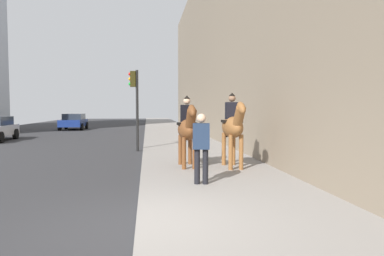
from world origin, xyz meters
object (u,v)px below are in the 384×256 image
object	(u,v)px
mounted_horse_far	(233,126)
traffic_light_near_curb	(135,97)
mounted_horse_near	(188,128)
pedestrian_greeting	(201,144)
car_mid_lane	(74,121)

from	to	relation	value
mounted_horse_far	traffic_light_near_curb	world-z (taller)	traffic_light_near_curb
mounted_horse_near	traffic_light_near_curb	xyz separation A→B (m)	(5.17, 1.77, 1.13)
mounted_horse_near	pedestrian_greeting	distance (m)	2.46
pedestrian_greeting	mounted_horse_near	bearing A→B (deg)	11.05
pedestrian_greeting	mounted_horse_far	bearing A→B (deg)	-21.59
traffic_light_near_curb	car_mid_lane	bearing A→B (deg)	19.96
mounted_horse_far	traffic_light_near_curb	xyz separation A→B (m)	(5.46, 3.13, 1.05)
mounted_horse_near	pedestrian_greeting	world-z (taller)	mounted_horse_near
pedestrian_greeting	traffic_light_near_curb	distance (m)	7.94
mounted_horse_far	pedestrian_greeting	xyz separation A→B (m)	(-2.15, 1.32, -0.31)
car_mid_lane	mounted_horse_near	bearing A→B (deg)	19.74
pedestrian_greeting	car_mid_lane	xyz separation A→B (m)	(24.35, 7.89, -0.33)
mounted_horse_far	car_mid_lane	bearing A→B (deg)	-157.96
mounted_horse_far	traffic_light_near_curb	bearing A→B (deg)	-150.65
pedestrian_greeting	traffic_light_near_curb	size ratio (longest dim) A/B	0.47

